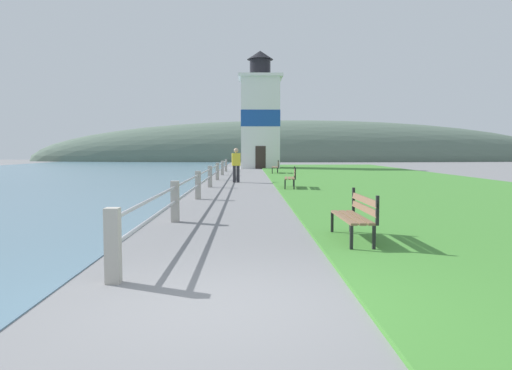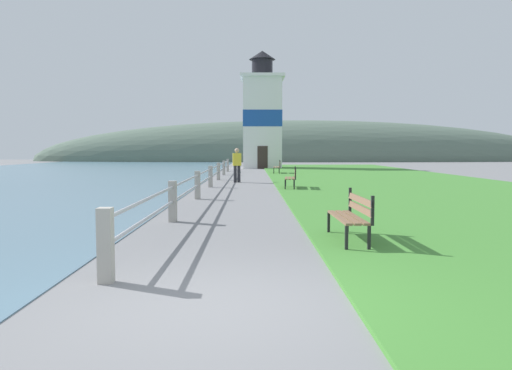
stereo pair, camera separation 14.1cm
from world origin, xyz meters
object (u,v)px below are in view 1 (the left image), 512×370
Objects in this scene: park_bench_far at (276,166)px; lighthouse at (260,117)px; park_bench_near at (356,213)px; park_bench_midway at (292,177)px; person_strolling at (236,164)px.

lighthouse is (-0.86, 10.97, 4.10)m from park_bench_far.
park_bench_near is 0.99× the size of park_bench_midway.
lighthouse is 6.00× the size of person_strolling.
park_bench_far is at bearing -90.87° from park_bench_near.
park_bench_midway is 5.06m from person_strolling.
lighthouse reaches higher than person_strolling.
person_strolling is at bearing -82.15° from park_bench_near.
person_strolling is at bearing -56.20° from park_bench_midway.
person_strolling reaches higher than park_bench_near.
park_bench_near is 12.33m from park_bench_midway.
person_strolling is at bearing -94.91° from lighthouse.
park_bench_near is 25.70m from park_bench_far.
park_bench_far is at bearing -85.95° from park_bench_midway.
lighthouse is (-0.76, 24.34, 4.10)m from park_bench_midway.
person_strolling is at bearing 76.62° from park_bench_far.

